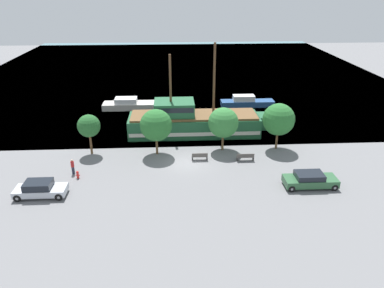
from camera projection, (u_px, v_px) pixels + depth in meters
ground_plane at (188, 162)px, 39.15m from camera, size 160.00×160.00×0.00m
water_surface at (178, 70)px, 79.41m from camera, size 80.00×80.00×0.00m
pirate_ship at (192, 122)px, 45.90m from camera, size 17.16×4.63×11.06m
moored_boat_dockside at (130, 105)px, 55.41m from camera, size 7.99×2.55×1.63m
moored_boat_outer at (246, 102)px, 56.50m from camera, size 7.98×2.00×1.68m
parked_car_curb_front at (310, 180)px, 34.26m from camera, size 4.82×1.99×1.39m
parked_car_curb_mid at (40, 189)px, 32.73m from camera, size 4.44×1.91×1.43m
fire_hydrant at (78, 174)px, 35.82m from camera, size 0.42×0.25×0.76m
bench_promenade_east at (200, 156)px, 39.43m from camera, size 1.67×0.45×0.85m
bench_promenade_west at (245, 157)px, 39.30m from camera, size 1.83×0.45×0.85m
pedestrian_walking_near at (73, 167)px, 36.48m from camera, size 0.32×0.32×1.58m
tree_row_east at (89, 126)px, 39.86m from camera, size 2.44×2.44×4.46m
tree_row_mideast at (156, 125)px, 39.73m from camera, size 3.44×3.44×5.07m
tree_row_midwest at (223, 123)px, 40.78m from camera, size 3.34×3.34×4.90m
tree_row_west at (279, 119)px, 41.00m from camera, size 3.54×3.54×5.26m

